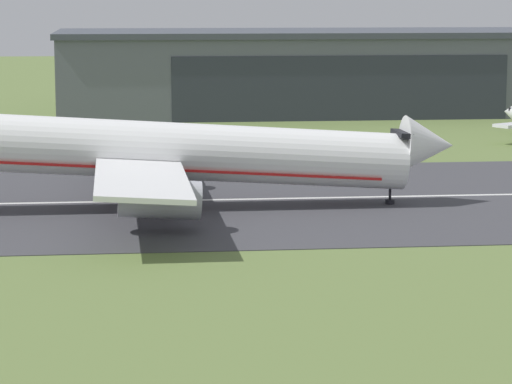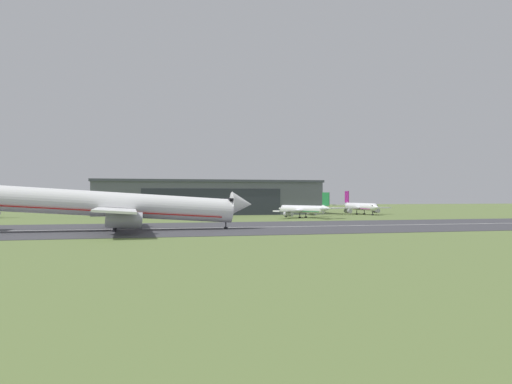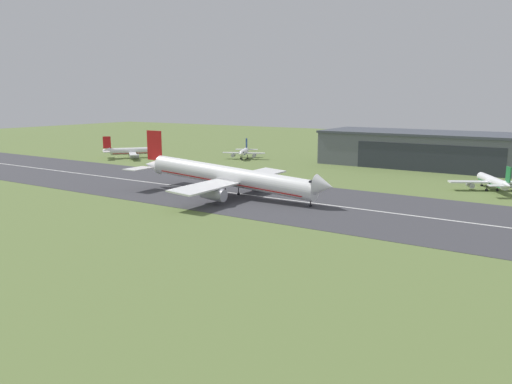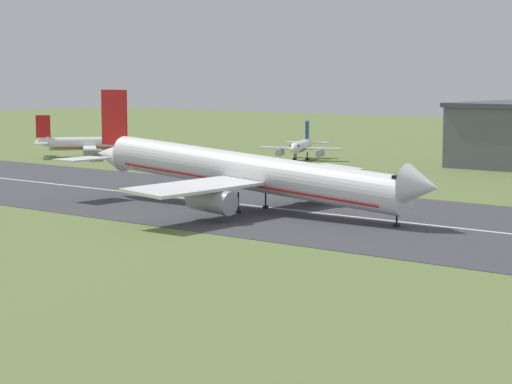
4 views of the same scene
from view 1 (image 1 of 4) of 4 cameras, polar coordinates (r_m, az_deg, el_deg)
The scene contains 4 objects.
runway_strip at distance 110.38m, azimuth -3.80°, elevation -0.42°, with size 422.43×44.64×0.06m, color #3D3D42.
runway_centreline at distance 110.38m, azimuth -3.80°, elevation -0.40°, with size 380.18×0.70×0.01m, color silver.
hangar_building at distance 194.86m, azimuth 3.28°, elevation 5.71°, with size 84.93×30.43×12.96m.
airplane_landing at distance 105.50m, azimuth -6.32°, elevation 1.95°, with size 59.98×44.17×16.34m.
Camera 1 is at (-4.43, 20.62, 18.58)m, focal length 85.00 mm.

